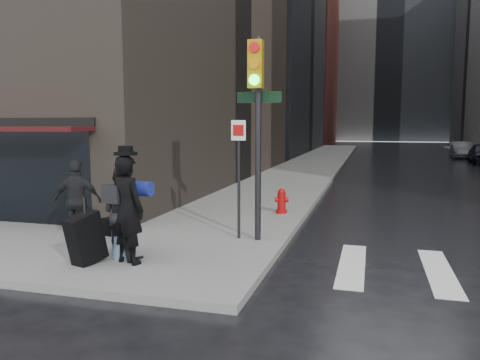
# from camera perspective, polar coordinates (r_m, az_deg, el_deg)

# --- Properties ---
(ground) EXTENTS (140.00, 140.00, 0.00)m
(ground) POSITION_cam_1_polar(r_m,az_deg,el_deg) (9.48, -8.77, -10.20)
(ground) COLOR black
(ground) RESTS_ON ground
(sidewalk_left) EXTENTS (4.00, 50.00, 0.15)m
(sidewalk_left) POSITION_cam_1_polar(r_m,az_deg,el_deg) (35.55, 9.57, 2.36)
(sidewalk_left) COLOR slate
(sidewalk_left) RESTS_ON ground
(bldg_left_far) EXTENTS (22.00, 20.00, 26.00)m
(bldg_left_far) POSITION_cam_1_polar(r_m,az_deg,el_deg) (72.94, 2.35, 14.85)
(bldg_left_far) COLOR maroon
(bldg_left_far) RESTS_ON ground
(bldg_distant) EXTENTS (40.00, 12.00, 32.00)m
(bldg_distant) POSITION_cam_1_polar(r_m,az_deg,el_deg) (87.28, 17.63, 15.20)
(bldg_distant) COLOR slate
(bldg_distant) RESTS_ON ground
(man_overcoat) EXTENTS (1.44, 1.05, 2.26)m
(man_overcoat) POSITION_cam_1_polar(r_m,az_deg,el_deg) (9.05, -14.57, -3.98)
(man_overcoat) COLOR black
(man_overcoat) RESTS_ON ground
(man_jeans) EXTENTS (1.27, 0.91, 1.81)m
(man_jeans) POSITION_cam_1_polar(r_m,az_deg,el_deg) (9.37, -14.06, -3.87)
(man_jeans) COLOR black
(man_jeans) RESTS_ON ground
(man_greycoat) EXTENTS (1.15, 0.69, 1.83)m
(man_greycoat) POSITION_cam_1_polar(r_m,az_deg,el_deg) (11.06, -19.20, -2.41)
(man_greycoat) COLOR black
(man_greycoat) RESTS_ON ground
(traffic_light) EXTENTS (1.13, 0.49, 4.50)m
(traffic_light) POSITION_cam_1_polar(r_m,az_deg,el_deg) (10.34, 1.89, 8.43)
(traffic_light) COLOR black
(traffic_light) RESTS_ON ground
(fire_hydrant) EXTENTS (0.43, 0.32, 0.74)m
(fire_hydrant) POSITION_cam_1_polar(r_m,az_deg,el_deg) (13.87, 5.09, -2.70)
(fire_hydrant) COLOR #A10A09
(fire_hydrant) RESTS_ON ground
(parked_car_5) EXTENTS (1.65, 4.22, 1.37)m
(parked_car_5) POSITION_cam_1_polar(r_m,az_deg,el_deg) (42.44, 25.38, 3.33)
(parked_car_5) COLOR #46454B
(parked_car_5) RESTS_ON ground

